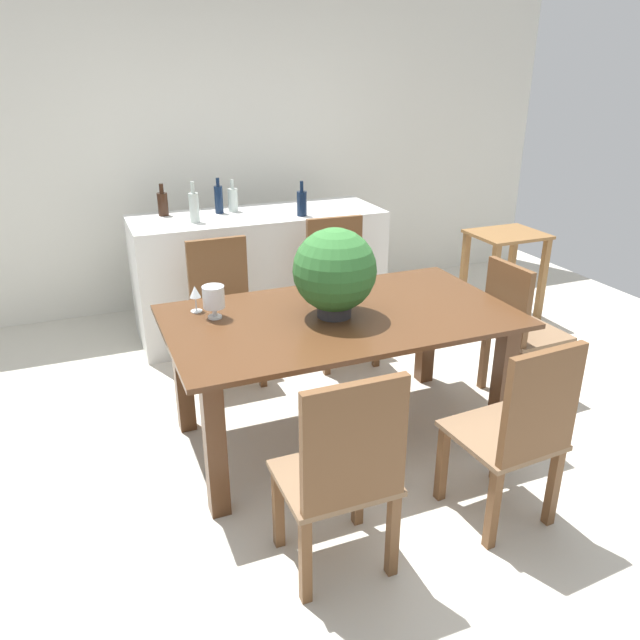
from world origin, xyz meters
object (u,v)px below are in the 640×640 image
chair_near_right (519,429)px  chair_far_left (223,304)px  flower_centerpiece (335,271)px  crystal_vase_center_near (214,298)px  chair_near_left (344,470)px  side_table (505,257)px  wine_glass (195,293)px  wine_bottle_green (219,199)px  chair_far_right (338,284)px  crystal_vase_left (331,276)px  wine_bottle_tall (194,207)px  kitchen_counter (260,273)px  wine_bottle_amber (163,203)px  wine_bottle_clear (302,203)px  chair_foot_end (517,325)px  dining_table (340,337)px  wine_bottle_dark (233,199)px

chair_near_right → chair_far_left: chair_far_left is taller
flower_centerpiece → crystal_vase_center_near: (-0.61, 0.22, -0.14)m
chair_far_left → crystal_vase_center_near: 0.89m
chair_near_left → side_table: bearing=-138.4°
wine_glass → wine_bottle_green: 1.57m
chair_far_right → crystal_vase_left: 0.79m
wine_glass → wine_bottle_tall: wine_bottle_tall is taller
kitchen_counter → wine_bottle_amber: wine_bottle_amber is taller
chair_near_right → wine_bottle_green: size_ratio=3.55×
wine_glass → wine_bottle_amber: 1.57m
chair_near_right → crystal_vase_left: chair_near_right is taller
chair_far_right → wine_bottle_amber: bearing=142.8°
chair_far_left → flower_centerpiece: (0.38, -1.01, 0.49)m
side_table → wine_bottle_clear: bearing=167.3°
chair_foot_end → flower_centerpiece: 1.36m
chair_far_right → wine_bottle_tall: 1.18m
crystal_vase_left → kitchen_counter: size_ratio=0.08×
flower_centerpiece → crystal_vase_center_near: size_ratio=2.69×
chair_far_right → kitchen_counter: size_ratio=0.53×
flower_centerpiece → wine_bottle_tall: size_ratio=1.65×
dining_table → wine_bottle_dark: wine_bottle_dark is taller
chair_far_left → wine_bottle_clear: size_ratio=3.68×
kitchen_counter → chair_near_left: bearing=-99.9°
side_table → dining_table: bearing=-150.6°
wine_bottle_amber → crystal_vase_left: bearing=-64.7°
kitchen_counter → side_table: 2.02m
wine_glass → wine_bottle_tall: size_ratio=0.51×
dining_table → wine_bottle_clear: wine_bottle_clear is taller
flower_centerpiece → wine_glass: (-0.68, 0.35, -0.15)m
wine_bottle_dark → side_table: (2.09, -0.71, -0.51)m
crystal_vase_center_near → dining_table: bearing=-17.8°
wine_glass → kitchen_counter: kitchen_counter is taller
wine_bottle_green → wine_bottle_tall: size_ratio=0.92×
chair_near_left → wine_bottle_clear: wine_bottle_clear is taller
wine_bottle_clear → chair_far_right: bearing=-79.0°
crystal_vase_left → wine_glass: crystal_vase_left is taller
chair_near_right → chair_foot_end: bearing=-131.9°
wine_bottle_green → chair_far_right: bearing=-51.0°
wine_bottle_tall → kitchen_counter: bearing=11.7°
kitchen_counter → wine_bottle_amber: 0.91m
flower_centerpiece → crystal_vase_center_near: flower_centerpiece is taller
wine_bottle_green → chair_near_left: bearing=-94.1°
chair_near_left → flower_centerpiece: size_ratio=2.01×
wine_bottle_amber → crystal_vase_center_near: bearing=-90.5°
chair_near_left → wine_glass: (-0.30, 1.34, 0.34)m
crystal_vase_center_near → side_table: size_ratio=0.24×
dining_table → wine_glass: 0.83m
chair_near_right → kitchen_counter: kitchen_counter is taller
wine_bottle_clear → wine_bottle_dark: bearing=142.1°
chair_near_right → chair_far_left: (-0.86, 2.00, 0.01)m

